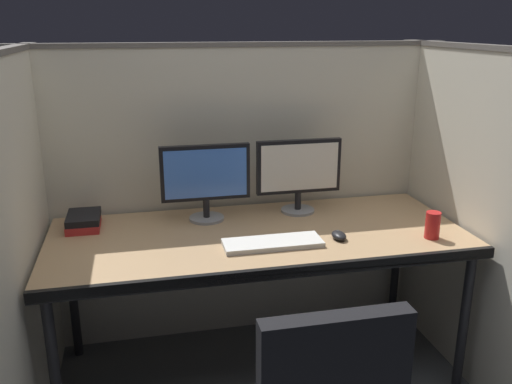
% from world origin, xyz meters
% --- Properties ---
extents(cubicle_partition_rear, '(2.21, 0.06, 1.57)m').
position_xyz_m(cubicle_partition_rear, '(0.00, 0.74, 0.79)').
color(cubicle_partition_rear, beige).
rests_on(cubicle_partition_rear, ground).
extents(cubicle_partition_left, '(0.06, 1.41, 1.57)m').
position_xyz_m(cubicle_partition_left, '(-0.99, 0.20, 0.79)').
color(cubicle_partition_left, beige).
rests_on(cubicle_partition_left, ground).
extents(cubicle_partition_right, '(0.06, 1.41, 1.57)m').
position_xyz_m(cubicle_partition_right, '(0.99, 0.20, 0.79)').
color(cubicle_partition_right, beige).
rests_on(cubicle_partition_right, ground).
extents(desk, '(1.90, 0.80, 0.74)m').
position_xyz_m(desk, '(0.00, 0.29, 0.69)').
color(desk, tan).
rests_on(desk, ground).
extents(monitor_left, '(0.43, 0.17, 0.37)m').
position_xyz_m(monitor_left, '(-0.21, 0.52, 0.96)').
color(monitor_left, gray).
rests_on(monitor_left, desk).
extents(monitor_right, '(0.43, 0.17, 0.37)m').
position_xyz_m(monitor_right, '(0.26, 0.54, 0.96)').
color(monitor_right, gray).
rests_on(monitor_right, desk).
extents(keyboard_main, '(0.43, 0.15, 0.02)m').
position_xyz_m(keyboard_main, '(0.03, 0.14, 0.75)').
color(keyboard_main, silver).
rests_on(keyboard_main, desk).
extents(computer_mouse, '(0.06, 0.10, 0.04)m').
position_xyz_m(computer_mouse, '(0.33, 0.14, 0.76)').
color(computer_mouse, black).
rests_on(computer_mouse, desk).
extents(book_stack, '(0.15, 0.21, 0.07)m').
position_xyz_m(book_stack, '(-0.79, 0.54, 0.77)').
color(book_stack, '#B22626').
rests_on(book_stack, desk).
extents(soda_can, '(0.07, 0.07, 0.12)m').
position_xyz_m(soda_can, '(0.74, 0.07, 0.80)').
color(soda_can, red).
rests_on(soda_can, desk).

